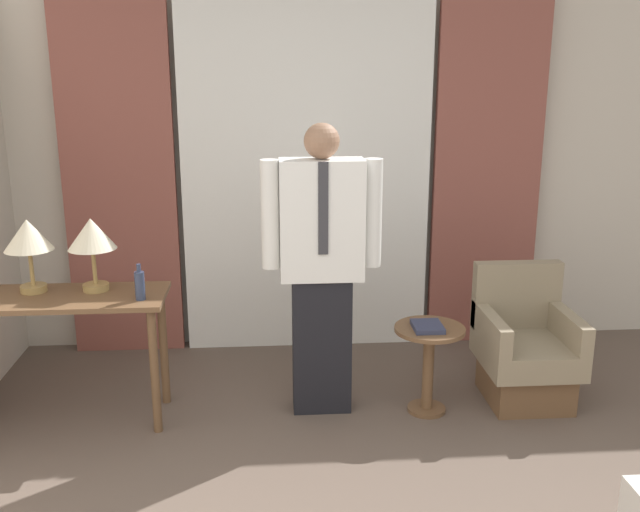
% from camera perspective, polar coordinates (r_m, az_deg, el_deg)
% --- Properties ---
extents(wall_back, '(10.00, 0.06, 2.70)m').
position_cam_1_polar(wall_back, '(5.24, -1.18, 7.36)').
color(wall_back, beige).
rests_on(wall_back, ground_plane).
extents(curtain_sheer_center, '(1.77, 0.06, 2.58)m').
position_cam_1_polar(curtain_sheer_center, '(5.12, -1.10, 6.50)').
color(curtain_sheer_center, white).
rests_on(curtain_sheer_center, ground_plane).
extents(curtain_drape_left, '(0.78, 0.06, 2.58)m').
position_cam_1_polar(curtain_drape_left, '(5.21, -15.78, 6.10)').
color(curtain_drape_left, brown).
rests_on(curtain_drape_left, ground_plane).
extents(curtain_drape_right, '(0.78, 0.06, 2.58)m').
position_cam_1_polar(curtain_drape_right, '(5.35, 13.21, 6.49)').
color(curtain_drape_right, brown).
rests_on(curtain_drape_right, ground_plane).
extents(desk, '(1.18, 0.49, 0.78)m').
position_cam_1_polar(desk, '(4.38, -19.84, -4.65)').
color(desk, brown).
rests_on(desk, ground_plane).
extents(table_lamp_left, '(0.27, 0.27, 0.43)m').
position_cam_1_polar(table_lamp_left, '(4.39, -22.31, 1.32)').
color(table_lamp_left, '#9E7F47').
rests_on(table_lamp_left, desk).
extents(table_lamp_right, '(0.27, 0.27, 0.43)m').
position_cam_1_polar(table_lamp_right, '(4.29, -17.80, 1.44)').
color(table_lamp_right, '#9E7F47').
rests_on(table_lamp_right, desk).
extents(bottle_near_edge, '(0.06, 0.06, 0.21)m').
position_cam_1_polar(bottle_near_edge, '(4.11, -14.22, -2.26)').
color(bottle_near_edge, '#2D3851').
rests_on(bottle_near_edge, desk).
extents(person, '(0.70, 0.23, 1.74)m').
position_cam_1_polar(person, '(4.17, 0.13, -0.42)').
color(person, black).
rests_on(person, ground_plane).
extents(armchair, '(0.56, 0.60, 0.84)m').
position_cam_1_polar(armchair, '(4.69, 16.05, -7.37)').
color(armchair, brown).
rests_on(armchair, ground_plane).
extents(side_table, '(0.42, 0.42, 0.55)m').
position_cam_1_polar(side_table, '(4.37, 8.69, -7.81)').
color(side_table, brown).
rests_on(side_table, ground_plane).
extents(book, '(0.17, 0.20, 0.03)m').
position_cam_1_polar(book, '(4.27, 8.59, -5.60)').
color(book, '#2D334C').
rests_on(book, side_table).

